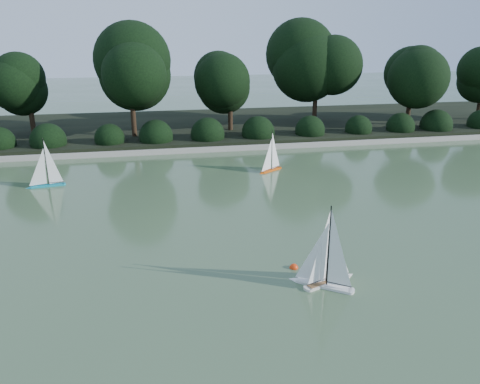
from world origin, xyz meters
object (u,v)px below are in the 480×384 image
Objects in this scene: sailboat_white_a at (319,272)px; sailboat_white_b at (332,270)px; sailboat_teal at (44,179)px; race_buoy at (294,268)px; sailboat_orange at (270,165)px.

sailboat_white_b is (0.27, 0.08, -0.02)m from sailboat_white_a.
race_buoy is (5.71, -6.13, -0.24)m from sailboat_teal.
sailboat_white_b is 1.04× the size of sailboat_teal.
sailboat_white_b reaches higher than sailboat_teal.
sailboat_white_a is at bearing -48.98° from sailboat_teal.
sailboat_white_a is 9.87× the size of race_buoy.
race_buoy is (-0.25, 0.71, -0.26)m from sailboat_white_a.
sailboat_orange is (0.64, 7.05, -0.02)m from sailboat_white_b.
sailboat_white_a is at bearing -163.36° from sailboat_white_b.
sailboat_white_a reaches higher than sailboat_orange.
sailboat_white_b is 1.13× the size of sailboat_orange.
sailboat_white_a is 7.19m from sailboat_orange.
sailboat_white_b reaches higher than race_buoy.
sailboat_white_b reaches higher than sailboat_orange.
sailboat_white_b is at bearing -47.40° from sailboat_teal.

